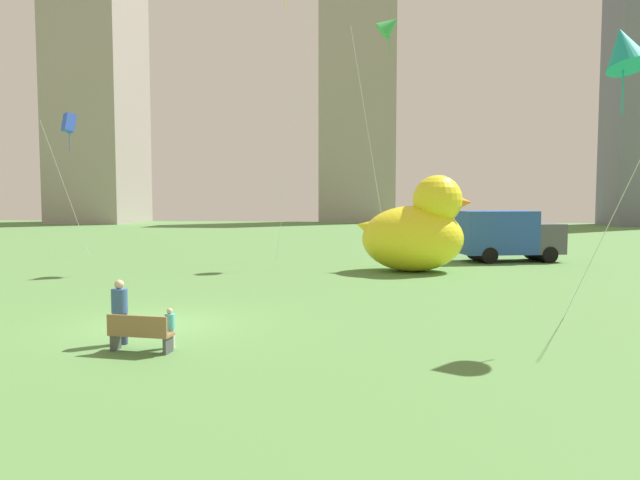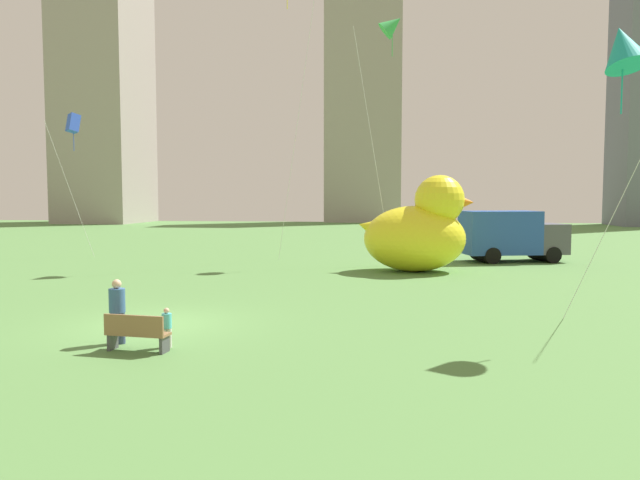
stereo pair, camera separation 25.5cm
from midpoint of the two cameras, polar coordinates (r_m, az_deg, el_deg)
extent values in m
plane|color=#538243|center=(17.83, -15.73, -7.82)|extent=(140.00, 140.00, 0.00)
cube|color=olive|center=(14.89, -17.16, -8.57)|extent=(1.56, 0.61, 0.06)
cube|color=olive|center=(14.67, -17.56, -7.75)|extent=(1.51, 0.22, 0.45)
cube|color=#47474C|center=(15.28, -19.38, -9.16)|extent=(0.12, 0.38, 0.39)
cube|color=#47474C|center=(14.62, -14.80, -9.66)|extent=(0.12, 0.38, 0.39)
cylinder|color=#38476B|center=(15.84, -19.29, -7.95)|extent=(0.18, 0.18, 0.79)
cylinder|color=#38476B|center=(15.75, -18.64, -8.00)|extent=(0.18, 0.18, 0.79)
cylinder|color=#33598C|center=(15.67, -19.03, -5.51)|extent=(0.39, 0.39, 0.59)
sphere|color=#D8AD8C|center=(15.60, -19.06, -4.02)|extent=(0.23, 0.23, 0.23)
cylinder|color=silver|center=(15.12, -14.80, -9.04)|extent=(0.11, 0.11, 0.48)
cylinder|color=silver|center=(15.07, -14.37, -9.07)|extent=(0.11, 0.11, 0.48)
cylinder|color=#4CBFC6|center=(15.01, -14.61, -7.50)|extent=(0.24, 0.24, 0.36)
sphere|color=#D8AD8C|center=(14.96, -14.63, -6.57)|extent=(0.14, 0.14, 0.14)
ellipsoid|color=yellow|center=(29.47, 8.56, 0.13)|extent=(4.92, 3.64, 3.21)
sphere|color=yellow|center=(29.47, 10.89, 3.79)|extent=(2.40, 2.40, 2.40)
cone|color=orange|center=(29.56, 12.98, 3.52)|extent=(1.08, 1.08, 1.08)
cone|color=yellow|center=(29.45, 4.41, 1.20)|extent=(1.47, 1.28, 1.54)
cube|color=#264CA5|center=(34.97, 16.28, 0.71)|extent=(4.52, 3.23, 2.40)
cube|color=#4C4C56|center=(36.23, 20.36, 0.16)|extent=(2.10, 2.62, 1.68)
cylinder|color=black|center=(36.20, 20.05, -1.17)|extent=(1.46, 2.55, 0.90)
cylinder|color=black|center=(34.73, 14.96, -1.27)|extent=(1.46, 2.55, 0.90)
cube|color=#9E938C|center=(90.86, -20.53, 12.18)|extent=(10.46, 11.78, 33.49)
cube|color=#9E938C|center=(87.62, 3.59, 11.96)|extent=(10.77, 6.23, 31.12)
cylinder|color=silver|center=(39.10, -23.28, 4.47)|extent=(2.56, 0.75, 8.20)
cube|color=blue|center=(40.63, -23.00, 10.25)|extent=(0.88, 1.10, 1.28)
cylinder|color=blue|center=(40.54, -22.96, 8.98)|extent=(0.04, 0.04, 1.60)
cylinder|color=silver|center=(18.98, 26.65, 3.98)|extent=(2.76, 1.28, 7.49)
cone|color=teal|center=(17.90, 26.64, 16.07)|extent=(1.61, 1.73, 1.38)
cylinder|color=teal|center=(17.73, 26.55, 13.23)|extent=(0.04, 0.04, 1.60)
cylinder|color=silver|center=(32.76, 4.55, 9.17)|extent=(2.28, 2.05, 13.05)
cone|color=green|center=(35.02, 6.44, 19.70)|extent=(1.57, 1.13, 1.55)
cylinder|color=green|center=(34.79, 6.43, 18.27)|extent=(0.04, 0.04, 1.60)
cylinder|color=silver|center=(34.41, -2.66, 10.95)|extent=(2.36, 0.70, 15.46)
camera|label=1|loc=(0.13, -90.34, -0.02)|focal=33.55mm
camera|label=2|loc=(0.13, 89.66, 0.02)|focal=33.55mm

